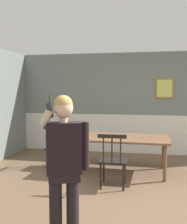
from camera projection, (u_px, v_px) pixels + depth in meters
name	position (u px, v px, depth m)	size (l,w,h in m)	color
ground_plane	(133.00, 197.00, 4.31)	(7.13, 7.13, 0.00)	brown
room_back_partition	(140.00, 105.00, 7.20)	(6.48, 0.17, 2.64)	slate
dining_table	(120.00, 140.00, 5.58)	(1.99, 1.10, 0.72)	brown
chair_near_window	(56.00, 147.00, 5.90)	(0.49, 0.49, 0.92)	black
chair_by_doorway	(113.00, 160.00, 4.71)	(0.49, 0.49, 0.95)	black
person_figure	(64.00, 160.00, 2.98)	(0.49, 0.34, 1.63)	black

